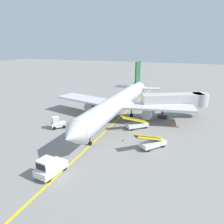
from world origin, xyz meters
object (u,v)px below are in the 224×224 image
(pushback_tug, at_px, (50,167))
(baggage_tug_near_wing, at_px, (57,123))
(safety_cone_nose_left, at_px, (85,107))
(belt_loader_aft_hold, at_px, (137,124))
(safety_cone_wingtip_left, at_px, (179,127))
(jet_bridge, at_px, (179,100))
(airliner, at_px, (119,102))
(ground_crew_marshaller, at_px, (86,134))
(safety_cone_wingtip_right, at_px, (175,126))
(safety_cone_nose_right, at_px, (124,140))
(belt_loader_forward_hold, at_px, (153,143))

(pushback_tug, height_order, baggage_tug_near_wing, pushback_tug)
(safety_cone_nose_left, bearing_deg, belt_loader_aft_hold, -27.94)
(safety_cone_wingtip_left, bearing_deg, jet_bridge, 97.28)
(airliner, height_order, pushback_tug, airliner)
(ground_crew_marshaller, relative_size, safety_cone_wingtip_right, 3.86)
(safety_cone_nose_left, height_order, safety_cone_nose_right, same)
(ground_crew_marshaller, bearing_deg, airliner, 81.74)
(belt_loader_aft_hold, distance_m, safety_cone_wingtip_left, 7.52)
(belt_loader_aft_hold, height_order, safety_cone_wingtip_right, belt_loader_aft_hold)
(pushback_tug, xyz_separation_m, safety_cone_wingtip_right, (11.68, 19.89, -0.77))
(belt_loader_forward_hold, xyz_separation_m, safety_cone_wingtip_right, (2.20, 9.24, -0.56))
(belt_loader_aft_hold, xyz_separation_m, safety_cone_nose_right, (-0.47, -5.65, -0.56))
(belt_loader_forward_hold, relative_size, safety_cone_wingtip_right, 10.59)
(baggage_tug_near_wing, distance_m, belt_loader_aft_hold, 13.85)
(belt_loader_forward_hold, xyz_separation_m, safety_cone_nose_left, (-18.29, 13.73, -0.56))
(ground_crew_marshaller, height_order, safety_cone_nose_left, ground_crew_marshaller)
(jet_bridge, relative_size, safety_cone_wingtip_right, 28.54)
(jet_bridge, bearing_deg, airliner, -154.51)
(pushback_tug, distance_m, safety_cone_nose_right, 12.25)
(airliner, distance_m, belt_loader_forward_hold, 13.05)
(belt_loader_forward_hold, bearing_deg, jet_bridge, 81.34)
(ground_crew_marshaller, height_order, safety_cone_wingtip_left, ground_crew_marshaller)
(belt_loader_forward_hold, bearing_deg, airliner, 131.83)
(belt_loader_forward_hold, bearing_deg, ground_crew_marshaller, -174.03)
(airliner, xyz_separation_m, safety_cone_nose_left, (-9.77, 4.21, -3.20))
(jet_bridge, xyz_separation_m, safety_cone_nose_left, (-20.52, -0.92, -3.32))
(safety_cone_nose_left, relative_size, safety_cone_wingtip_right, 1.00)
(ground_crew_marshaller, distance_m, safety_cone_wingtip_left, 16.47)
(belt_loader_forward_hold, height_order, safety_cone_nose_right, belt_loader_forward_hold)
(pushback_tug, relative_size, belt_loader_forward_hold, 0.82)
(pushback_tug, height_order, safety_cone_wingtip_left, pushback_tug)
(baggage_tug_near_wing, bearing_deg, ground_crew_marshaller, -17.73)
(safety_cone_nose_left, bearing_deg, jet_bridge, 2.56)
(jet_bridge, xyz_separation_m, belt_loader_aft_hold, (-6.20, -8.51, -2.77))
(pushback_tug, distance_m, safety_cone_nose_left, 25.94)
(ground_crew_marshaller, bearing_deg, pushback_tug, -86.52)
(airliner, xyz_separation_m, safety_cone_wingtip_right, (10.73, -0.29, -3.20))
(pushback_tug, xyz_separation_m, belt_loader_forward_hold, (9.47, 10.66, -0.22))
(safety_cone_wingtip_right, bearing_deg, jet_bridge, 89.73)
(belt_loader_aft_hold, relative_size, ground_crew_marshaller, 2.66)
(airliner, bearing_deg, safety_cone_wingtip_left, -2.44)
(safety_cone_nose_right, bearing_deg, ground_crew_marshaller, -164.71)
(safety_cone_nose_left, bearing_deg, safety_cone_wingtip_left, -12.47)
(belt_loader_aft_hold, xyz_separation_m, ground_crew_marshaller, (-6.08, -7.19, 0.13))
(ground_crew_marshaller, bearing_deg, jet_bridge, 51.95)
(safety_cone_wingtip_right, bearing_deg, safety_cone_nose_left, 167.63)
(airliner, xyz_separation_m, jet_bridge, (10.75, 5.13, 0.12))
(airliner, xyz_separation_m, pushback_tug, (-0.95, -20.18, -2.42))
(baggage_tug_near_wing, relative_size, belt_loader_forward_hold, 0.56)
(jet_bridge, distance_m, belt_loader_forward_hold, 15.07)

